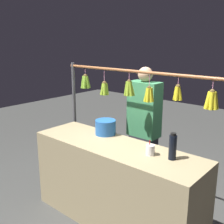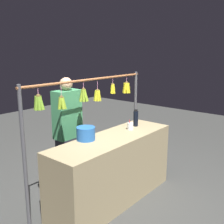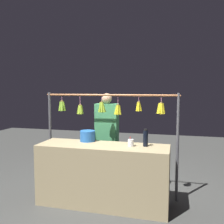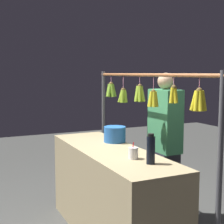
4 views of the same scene
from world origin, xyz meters
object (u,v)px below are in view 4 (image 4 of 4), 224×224
blue_bucket (115,134)px  vendor_person (165,148)px  drink_cup (133,153)px  water_bottle (151,150)px

blue_bucket → vendor_person: size_ratio=0.14×
drink_cup → water_bottle: bearing=-166.3°
drink_cup → vendor_person: vendor_person is taller
water_bottle → blue_bucket: bearing=-7.3°
blue_bucket → drink_cup: blue_bucket is taller
water_bottle → blue_bucket: (0.93, -0.12, -0.04)m
water_bottle → blue_bucket: water_bottle is taller
water_bottle → drink_cup: (0.21, 0.05, -0.07)m
blue_bucket → vendor_person: 0.59m
water_bottle → vendor_person: 1.03m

